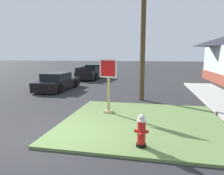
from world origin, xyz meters
TOP-DOWN VIEW (x-y plane):
  - ground_plane at (0.00, 0.00)m, footprint 160.00×160.00m
  - grass_corner_patch at (2.48, 1.69)m, footprint 5.83×5.47m
  - fire_hydrant at (2.54, -0.46)m, footprint 0.38×0.34m
  - stop_sign at (1.00, 2.50)m, footprint 0.74×0.35m
  - manhole_cover at (0.43, 2.59)m, footprint 0.70×0.70m
  - parked_sedan_black at (-3.97, 7.84)m, footprint 1.92×4.35m
  - pickup_truck_black at (-3.58, 15.24)m, footprint 2.02×5.57m

SIDE VIEW (x-z plane):
  - ground_plane at x=0.00m, z-range 0.00..0.00m
  - manhole_cover at x=0.43m, z-range 0.00..0.02m
  - grass_corner_patch at x=2.48m, z-range 0.00..0.08m
  - fire_hydrant at x=2.54m, z-range 0.05..0.94m
  - parked_sedan_black at x=-3.97m, z-range -0.08..1.17m
  - pickup_truck_black at x=-3.58m, z-range -0.12..1.36m
  - stop_sign at x=1.00m, z-range 0.07..2.32m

